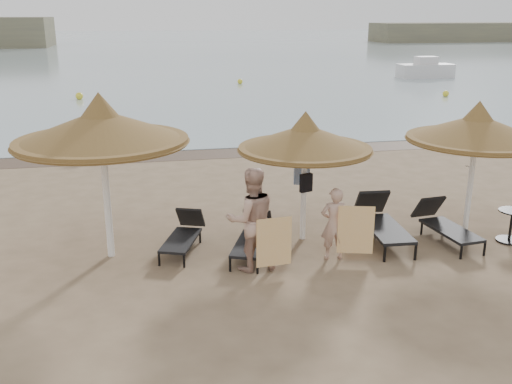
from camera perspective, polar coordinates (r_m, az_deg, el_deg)
ground at (r=10.97m, az=3.29°, el=-7.50°), size 160.00×160.00×0.00m
sea at (r=89.77m, az=-9.77°, el=14.33°), size 200.00×140.00×0.03m
wet_sand_strip at (r=19.73m, az=-3.45°, el=3.92°), size 200.00×1.60×0.01m
palapa_left at (r=11.03m, az=-15.24°, el=6.22°), size 3.28×3.28×3.25m
palapa_center at (r=11.66m, az=4.93°, el=5.36°), size 2.77×2.77×2.75m
palapa_right at (r=12.88m, az=21.22°, el=5.92°), size 2.92×2.92×2.89m
lounger_far_left at (r=11.73m, az=-7.23°, el=-4.14°), size 1.06×1.72×0.73m
lounger_near_left at (r=11.43m, az=-0.30°, el=-4.49°), size 1.16×1.81×0.77m
lounger_near_right at (r=12.36m, az=12.42°, el=-2.84°), size 0.81×2.12×0.93m
lounger_far_right at (r=12.72m, az=18.29°, el=-3.00°), size 0.81×1.88×0.81m
side_table at (r=13.16m, az=24.12°, el=-3.19°), size 0.57×0.57×0.69m
person_left at (r=10.47m, az=-0.45°, el=-1.94°), size 1.11×0.77×2.29m
person_right at (r=11.11m, az=7.85°, el=-2.61°), size 0.83×0.59×1.68m
towel_left at (r=10.39m, az=1.82°, el=-5.03°), size 0.67×0.08×0.94m
towel_right at (r=11.07m, az=9.94°, el=-3.76°), size 0.67×0.20×0.97m
bag_patterned at (r=12.02m, az=4.60°, el=1.75°), size 0.34×0.16×0.42m
bag_dark at (r=11.73m, az=5.03°, el=0.92°), size 0.28×0.17×0.38m
pedal_boat at (r=20.22m, az=-14.21°, el=4.67°), size 2.01×1.36×0.87m
buoy_left at (r=33.47m, az=-17.26°, el=9.15°), size 0.41×0.41×0.41m
buoy_mid at (r=39.22m, az=-1.61°, el=10.99°), size 0.35×0.35×0.35m
buoy_right at (r=34.91m, az=18.45°, el=9.31°), size 0.36×0.36×0.36m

